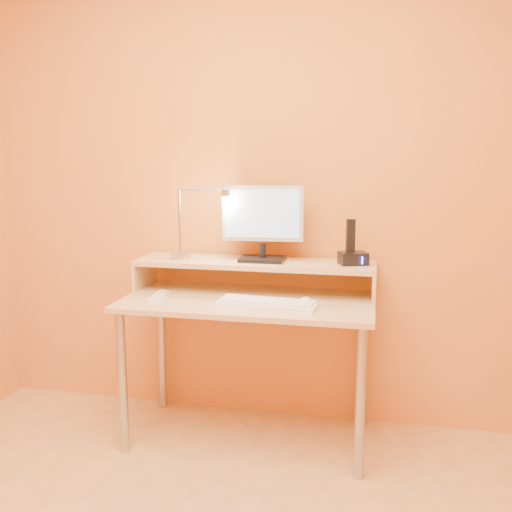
% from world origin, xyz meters
% --- Properties ---
extents(wall_back, '(3.00, 0.04, 2.50)m').
position_xyz_m(wall_back, '(0.00, 1.50, 1.25)').
color(wall_back, '#CD8143').
rests_on(wall_back, floor).
extents(desk_leg_fl, '(0.04, 0.04, 0.69)m').
position_xyz_m(desk_leg_fl, '(-0.55, 0.93, 0.35)').
color(desk_leg_fl, '#A5A5AD').
rests_on(desk_leg_fl, floor).
extents(desk_leg_fr, '(0.04, 0.04, 0.69)m').
position_xyz_m(desk_leg_fr, '(0.55, 0.93, 0.35)').
color(desk_leg_fr, '#A5A5AD').
rests_on(desk_leg_fr, floor).
extents(desk_leg_bl, '(0.04, 0.04, 0.69)m').
position_xyz_m(desk_leg_bl, '(-0.55, 1.43, 0.35)').
color(desk_leg_bl, '#A5A5AD').
rests_on(desk_leg_bl, floor).
extents(desk_leg_br, '(0.04, 0.04, 0.69)m').
position_xyz_m(desk_leg_br, '(0.55, 1.43, 0.35)').
color(desk_leg_br, '#A5A5AD').
rests_on(desk_leg_br, floor).
extents(desk_lower, '(1.20, 0.60, 0.02)m').
position_xyz_m(desk_lower, '(0.00, 1.18, 0.71)').
color(desk_lower, tan).
rests_on(desk_lower, floor).
extents(shelf_riser_left, '(0.02, 0.30, 0.14)m').
position_xyz_m(shelf_riser_left, '(-0.59, 1.33, 0.79)').
color(shelf_riser_left, tan).
rests_on(shelf_riser_left, desk_lower).
extents(shelf_riser_right, '(0.02, 0.30, 0.14)m').
position_xyz_m(shelf_riser_right, '(0.59, 1.33, 0.79)').
color(shelf_riser_right, tan).
rests_on(shelf_riser_right, desk_lower).
extents(desk_shelf, '(1.20, 0.30, 0.02)m').
position_xyz_m(desk_shelf, '(0.00, 1.33, 0.87)').
color(desk_shelf, tan).
rests_on(desk_shelf, desk_lower).
extents(monitor_foot, '(0.22, 0.16, 0.02)m').
position_xyz_m(monitor_foot, '(0.04, 1.33, 0.89)').
color(monitor_foot, black).
rests_on(monitor_foot, desk_shelf).
extents(monitor_neck, '(0.04, 0.04, 0.07)m').
position_xyz_m(monitor_neck, '(0.04, 1.33, 0.93)').
color(monitor_neck, black).
rests_on(monitor_neck, monitor_foot).
extents(monitor_panel, '(0.40, 0.07, 0.27)m').
position_xyz_m(monitor_panel, '(0.04, 1.34, 1.12)').
color(monitor_panel, silver).
rests_on(monitor_panel, monitor_neck).
extents(monitor_back, '(0.36, 0.04, 0.23)m').
position_xyz_m(monitor_back, '(0.04, 1.36, 1.12)').
color(monitor_back, black).
rests_on(monitor_back, monitor_panel).
extents(monitor_screen, '(0.36, 0.03, 0.24)m').
position_xyz_m(monitor_screen, '(0.04, 1.32, 1.12)').
color(monitor_screen, '#96BEE1').
rests_on(monitor_screen, monitor_panel).
extents(lamp_base, '(0.10, 0.10, 0.02)m').
position_xyz_m(lamp_base, '(-0.38, 1.30, 0.89)').
color(lamp_base, '#A5A5AD').
rests_on(lamp_base, desk_shelf).
extents(lamp_post, '(0.01, 0.01, 0.33)m').
position_xyz_m(lamp_post, '(-0.38, 1.30, 1.07)').
color(lamp_post, '#A5A5AD').
rests_on(lamp_post, lamp_base).
extents(lamp_arm, '(0.24, 0.01, 0.01)m').
position_xyz_m(lamp_arm, '(-0.26, 1.30, 1.24)').
color(lamp_arm, '#A5A5AD').
rests_on(lamp_arm, lamp_post).
extents(lamp_head, '(0.04, 0.04, 0.03)m').
position_xyz_m(lamp_head, '(-0.14, 1.30, 1.22)').
color(lamp_head, '#A5A5AD').
rests_on(lamp_head, lamp_arm).
extents(lamp_bulb, '(0.03, 0.03, 0.00)m').
position_xyz_m(lamp_bulb, '(-0.14, 1.30, 1.20)').
color(lamp_bulb, '#FFEAC6').
rests_on(lamp_bulb, lamp_head).
extents(phone_dock, '(0.16, 0.14, 0.06)m').
position_xyz_m(phone_dock, '(0.49, 1.33, 0.91)').
color(phone_dock, black).
rests_on(phone_dock, desk_shelf).
extents(phone_handset, '(0.05, 0.04, 0.16)m').
position_xyz_m(phone_handset, '(0.47, 1.33, 1.02)').
color(phone_handset, black).
rests_on(phone_handset, phone_dock).
extents(phone_led, '(0.01, 0.00, 0.04)m').
position_xyz_m(phone_led, '(0.53, 1.28, 0.91)').
color(phone_led, '#363CF5').
rests_on(phone_led, phone_dock).
extents(keyboard, '(0.47, 0.19, 0.02)m').
position_xyz_m(keyboard, '(0.12, 1.06, 0.73)').
color(keyboard, white).
rests_on(keyboard, desk_lower).
extents(mouse, '(0.08, 0.12, 0.04)m').
position_xyz_m(mouse, '(0.29, 1.11, 0.74)').
color(mouse, white).
rests_on(mouse, desk_lower).
extents(remote_control, '(0.06, 0.18, 0.02)m').
position_xyz_m(remote_control, '(-0.42, 1.10, 0.73)').
color(remote_control, white).
rests_on(remote_control, desk_lower).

